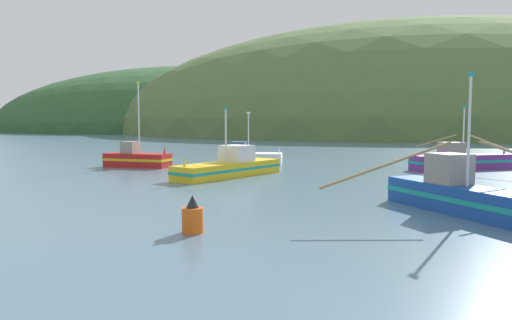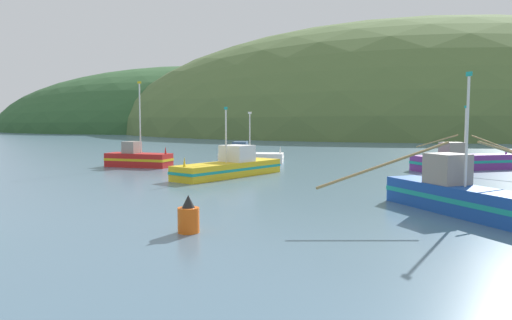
# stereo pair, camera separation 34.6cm
# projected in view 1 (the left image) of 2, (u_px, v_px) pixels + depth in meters

# --- Properties ---
(hill_mid_left) EXTENTS (149.32, 119.46, 47.59)m
(hill_mid_left) POSITION_uv_depth(u_px,v_px,m) (199.00, 130.00, 190.81)
(hill_mid_left) COLOR #2D562D
(hill_mid_left) RESTS_ON ground
(hill_far_right) EXTENTS (204.24, 163.39, 69.96)m
(hill_far_right) POSITION_uv_depth(u_px,v_px,m) (425.00, 131.00, 166.43)
(hill_far_right) COLOR #516B38
(hill_far_right) RESTS_ON ground
(fishing_boat_blue) EXTENTS (14.38, 9.05, 6.52)m
(fishing_boat_blue) POSITION_uv_depth(u_px,v_px,m) (461.00, 195.00, 22.86)
(fishing_boat_blue) COLOR #19479E
(fishing_boat_blue) RESTS_ON ground
(fishing_boat_red) EXTENTS (6.43, 4.08, 7.76)m
(fishing_boat_red) POSITION_uv_depth(u_px,v_px,m) (137.00, 159.00, 44.80)
(fishing_boat_red) COLOR red
(fishing_boat_red) RESTS_ON ground
(fishing_boat_purple) EXTENTS (9.77, 13.61, 5.51)m
(fishing_boat_purple) POSITION_uv_depth(u_px,v_px,m) (461.00, 160.00, 42.41)
(fishing_boat_purple) COLOR #6B2D84
(fishing_boat_purple) RESTS_ON ground
(fishing_boat_yellow) EXTENTS (8.46, 9.14, 5.29)m
(fishing_boat_yellow) POSITION_uv_depth(u_px,v_px,m) (230.00, 167.00, 37.51)
(fishing_boat_yellow) COLOR gold
(fishing_boat_yellow) RESTS_ON ground
(fishing_boat_white) EXTENTS (6.76, 3.61, 5.08)m
(fishing_boat_white) POSITION_uv_depth(u_px,v_px,m) (249.00, 156.00, 49.36)
(fishing_boat_white) COLOR white
(fishing_boat_white) RESTS_ON ground
(channel_buoy) EXTENTS (0.84, 0.84, 1.48)m
(channel_buoy) POSITION_uv_depth(u_px,v_px,m) (193.00, 217.00, 19.00)
(channel_buoy) COLOR #E55914
(channel_buoy) RESTS_ON ground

